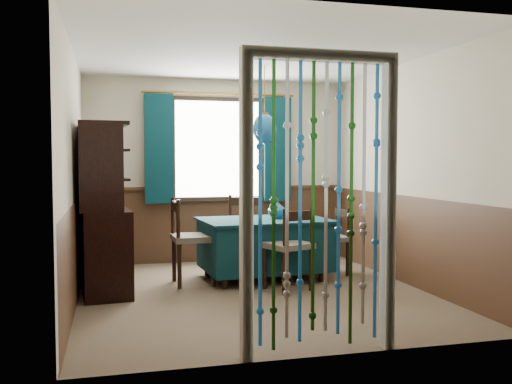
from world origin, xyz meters
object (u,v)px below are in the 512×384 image
object	(u,v)px
chair_far	(245,230)
vase_sideboard	(108,197)
bowl_shelf	(107,175)
chair_left	(190,239)
vase_table	(277,210)
chair_near	(289,246)
sideboard	(102,233)
pendant_lamp	(264,129)
dining_table	(264,244)
chair_right	(332,239)

from	to	relation	value
chair_far	vase_sideboard	world-z (taller)	vase_sideboard
bowl_shelf	vase_sideboard	bearing A→B (deg)	90.00
chair_left	vase_table	world-z (taller)	chair_left
chair_near	chair_left	size ratio (longest dim) A/B	0.92
chair_left	sideboard	size ratio (longest dim) A/B	0.55
chair_far	pendant_lamp	world-z (taller)	pendant_lamp
chair_near	vase_sideboard	distance (m)	2.11
chair_far	bowl_shelf	world-z (taller)	bowl_shelf
dining_table	pendant_lamp	size ratio (longest dim) A/B	1.71
dining_table	vase_sideboard	xyz separation A→B (m)	(-1.78, 0.16, 0.58)
chair_far	chair_left	distance (m)	1.08
chair_left	vase_sideboard	world-z (taller)	vase_sideboard
chair_far	dining_table	bearing A→B (deg)	109.74
vase_sideboard	chair_right	bearing A→B (deg)	-2.34
dining_table	chair_left	world-z (taller)	chair_left
chair_right	pendant_lamp	xyz separation A→B (m)	(-0.87, -0.05, 1.33)
pendant_lamp	vase_table	distance (m)	0.97
chair_near	chair_far	size ratio (longest dim) A/B	0.95
sideboard	bowl_shelf	size ratio (longest dim) A/B	7.92
chair_left	vase_table	bearing A→B (deg)	95.57
sideboard	pendant_lamp	world-z (taller)	pendant_lamp
chair_near	sideboard	distance (m)	2.03
chair_left	dining_table	bearing A→B (deg)	93.09
chair_far	vase_table	xyz separation A→B (m)	(0.25, -0.58, 0.31)
dining_table	chair_near	xyz separation A→B (m)	(0.10, -0.65, 0.06)
pendant_lamp	dining_table	bearing A→B (deg)	90.00
sideboard	vase_sideboard	world-z (taller)	sideboard
vase_table	pendant_lamp	bearing A→B (deg)	-160.00
dining_table	pendant_lamp	xyz separation A→B (m)	(0.00, -0.00, 1.35)
chair_far	sideboard	size ratio (longest dim) A/B	0.53
chair_left	vase_table	size ratio (longest dim) A/B	4.81
dining_table	pendant_lamp	world-z (taller)	pendant_lamp
dining_table	chair_right	world-z (taller)	chair_right
sideboard	bowl_shelf	xyz separation A→B (m)	(0.06, -0.30, 0.63)
dining_table	sideboard	size ratio (longest dim) A/B	0.87
dining_table	chair_near	size ratio (longest dim) A/B	1.72
chair_near	vase_table	xyz separation A→B (m)	(0.07, 0.71, 0.33)
bowl_shelf	vase_sideboard	distance (m)	0.61
pendant_lamp	vase_sideboard	size ratio (longest dim) A/B	4.60
chair_left	pendant_lamp	distance (m)	1.53
sideboard	vase_sideboard	size ratio (longest dim) A/B	9.03
chair_near	bowl_shelf	size ratio (longest dim) A/B	3.99
chair_near	vase_table	distance (m)	0.79
vase_table	bowl_shelf	distance (m)	2.05
chair_left	pendant_lamp	bearing A→B (deg)	93.09
chair_left	vase_sideboard	size ratio (longest dim) A/B	4.94
sideboard	pendant_lamp	size ratio (longest dim) A/B	1.96
chair_left	chair_right	world-z (taller)	chair_left
chair_near	pendant_lamp	xyz separation A→B (m)	(-0.10, 0.65, 1.29)
dining_table	vase_table	world-z (taller)	vase_table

